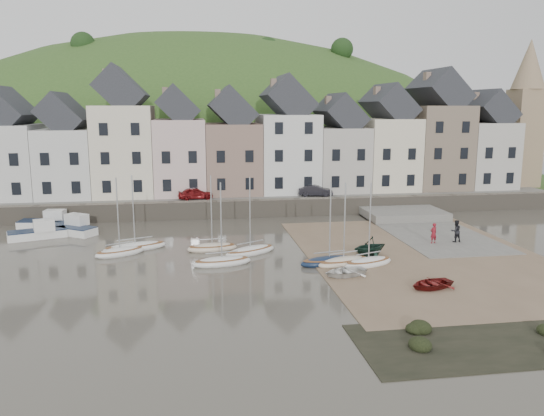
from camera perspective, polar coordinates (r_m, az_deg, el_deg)
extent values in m
plane|color=#4A443A|center=(40.01, 1.30, -5.82)|extent=(160.00, 160.00, 0.00)
cube|color=#345421|center=(70.88, -3.18, 2.10)|extent=(90.00, 30.00, 1.50)
cube|color=slate|center=(59.46, -2.11, 1.21)|extent=(70.00, 7.00, 0.10)
cube|color=slate|center=(56.15, -1.69, -0.03)|extent=(70.00, 1.20, 1.80)
cube|color=brown|center=(43.22, 15.88, -4.93)|extent=(18.00, 26.00, 0.06)
cube|color=slate|center=(51.89, 16.27, -2.31)|extent=(8.00, 18.00, 0.12)
ellipsoid|color=#345421|center=(102.10, -7.41, -6.07)|extent=(134.40, 84.00, 84.00)
cylinder|color=#382619|center=(87.36, -19.40, 14.50)|extent=(0.50, 0.50, 3.00)
sphere|color=#213D19|center=(87.58, -19.50, 16.13)|extent=(3.60, 3.60, 3.60)
cylinder|color=#382619|center=(90.00, -9.83, 14.81)|extent=(0.50, 0.50, 3.00)
sphere|color=#213D19|center=(90.22, -9.88, 16.40)|extent=(3.60, 3.60, 3.60)
cylinder|color=#382619|center=(88.91, -0.47, 15.02)|extent=(0.50, 0.50, 3.00)
sphere|color=#213D19|center=(89.13, -0.48, 16.62)|extent=(3.60, 3.60, 3.60)
cylinder|color=#382619|center=(90.44, 7.43, 14.86)|extent=(0.50, 0.50, 3.00)
sphere|color=#213D19|center=(90.65, 7.47, 16.43)|extent=(3.60, 3.60, 3.60)
cube|color=silver|center=(64.98, -26.02, 4.46)|extent=(6.00, 8.00, 8.00)
cube|color=silver|center=(63.49, -20.86, 4.49)|extent=(5.80, 8.00, 7.50)
cube|color=gray|center=(63.51, -22.57, 10.42)|extent=(0.60, 0.90, 1.40)
cube|color=beige|center=(62.37, -15.38, 5.86)|extent=(6.40, 8.00, 10.00)
cube|color=gray|center=(62.47, -17.26, 13.33)|extent=(0.60, 0.90, 1.40)
cube|color=beige|center=(62.03, -9.77, 5.37)|extent=(5.60, 8.00, 8.50)
cube|color=gray|center=(61.82, -11.31, 11.87)|extent=(0.60, 0.90, 1.40)
cube|color=#866A5C|center=(62.22, -4.25, 5.28)|extent=(6.20, 8.00, 8.00)
cube|color=gray|center=(61.85, -5.81, 11.83)|extent=(0.60, 0.90, 1.40)
cube|color=silver|center=(63.00, 1.63, 5.83)|extent=(6.60, 8.00, 9.00)
cube|color=gray|center=(62.54, 0.14, 12.98)|extent=(0.60, 0.90, 1.40)
cube|color=#B6B0A6|center=(64.48, 7.12, 5.20)|extent=(5.80, 8.00, 7.50)
cube|color=gray|center=(63.80, 5.98, 11.17)|extent=(0.60, 0.90, 1.40)
cube|color=beige|center=(66.29, 12.11, 5.63)|extent=(6.00, 8.00, 8.50)
cube|color=gray|center=(65.55, 11.11, 11.98)|extent=(0.60, 0.90, 1.40)
cube|color=#7B6A59|center=(68.69, 17.05, 6.20)|extent=(6.40, 8.00, 10.00)
cube|color=gray|center=(67.92, 16.19, 13.15)|extent=(0.60, 0.90, 1.40)
cube|color=beige|center=(71.64, 21.46, 5.29)|extent=(5.80, 8.00, 8.00)
cube|color=gray|center=(70.69, 20.82, 10.90)|extent=(0.60, 0.90, 1.40)
cube|color=#997F60|center=(74.36, 25.20, 6.74)|extent=(3.50, 3.50, 12.00)
cone|color=#997F60|center=(74.43, 25.76, 13.65)|extent=(4.00, 4.00, 6.00)
ellipsoid|color=white|center=(44.74, -14.37, -4.10)|extent=(5.40, 3.20, 0.84)
ellipsoid|color=brown|center=(44.68, -14.38, -3.83)|extent=(4.96, 2.92, 0.20)
cylinder|color=#B2B5B7|center=(44.06, -14.56, -0.20)|extent=(0.10, 0.10, 5.60)
cylinder|color=#B2B5B7|center=(44.56, -14.42, -3.17)|extent=(2.71, 1.06, 0.08)
ellipsoid|color=white|center=(43.53, -15.89, -4.59)|extent=(4.19, 3.10, 0.84)
ellipsoid|color=brown|center=(43.47, -15.91, -4.31)|extent=(3.84, 2.84, 0.20)
cylinder|color=#B2B5B7|center=(42.83, -16.11, -0.59)|extent=(0.10, 0.10, 5.60)
cylinder|color=#B2B5B7|center=(43.34, -15.95, -3.63)|extent=(1.97, 1.04, 0.08)
ellipsoid|color=beige|center=(43.44, -6.40, -4.27)|extent=(4.17, 1.91, 0.84)
ellipsoid|color=brown|center=(43.39, -6.40, -3.99)|extent=(3.84, 1.73, 0.20)
cylinder|color=#B2B5B7|center=(42.75, -6.48, -0.25)|extent=(0.10, 0.10, 5.60)
cylinder|color=#B2B5B7|center=(43.25, -6.42, -3.31)|extent=(2.22, 0.31, 0.08)
ellipsoid|color=white|center=(39.52, -5.37, -5.77)|extent=(4.58, 2.24, 0.84)
ellipsoid|color=brown|center=(39.46, -5.37, -5.47)|extent=(4.21, 2.04, 0.20)
cylinder|color=#B2B5B7|center=(38.75, -5.45, -1.37)|extent=(0.10, 0.10, 5.60)
cylinder|color=#B2B5B7|center=(39.31, -5.39, -4.72)|extent=(2.39, 0.50, 0.08)
ellipsoid|color=white|center=(42.23, -2.33, -4.65)|extent=(4.72, 3.49, 0.84)
ellipsoid|color=brown|center=(42.17, -2.33, -4.36)|extent=(4.33, 3.19, 0.20)
cylinder|color=#B2B5B7|center=(41.51, -2.36, -0.52)|extent=(0.10, 0.10, 5.60)
cylinder|color=#B2B5B7|center=(42.03, -2.33, -3.66)|extent=(2.24, 1.26, 0.08)
ellipsoid|color=#13223D|center=(39.68, 6.13, -5.72)|extent=(4.75, 2.29, 0.84)
ellipsoid|color=brown|center=(39.62, 6.14, -5.41)|extent=(4.36, 2.09, 0.20)
cylinder|color=#B2B5B7|center=(38.92, 6.22, -1.34)|extent=(0.10, 0.10, 5.60)
cylinder|color=#B2B5B7|center=(39.48, 6.15, -4.67)|extent=(2.48, 0.53, 0.08)
ellipsoid|color=white|center=(39.78, 10.24, -5.79)|extent=(4.34, 2.80, 0.84)
ellipsoid|color=brown|center=(39.71, 10.25, -5.49)|extent=(3.98, 2.56, 0.20)
cylinder|color=#B2B5B7|center=(39.02, 10.39, -1.42)|extent=(0.10, 0.10, 5.60)
cylinder|color=#B2B5B7|center=(39.57, 10.27, -4.75)|extent=(2.13, 0.84, 0.08)
ellipsoid|color=beige|center=(39.64, 7.63, -5.77)|extent=(4.50, 2.66, 0.84)
ellipsoid|color=brown|center=(39.58, 7.64, -5.47)|extent=(4.13, 2.43, 0.20)
cylinder|color=#B2B5B7|center=(38.87, 7.75, -1.39)|extent=(0.10, 0.10, 5.60)
cylinder|color=#B2B5B7|center=(39.43, 7.66, -4.73)|extent=(2.26, 0.75, 0.08)
cube|color=white|center=(52.17, -20.87, -2.20)|extent=(5.56, 4.59, 0.70)
cube|color=#13223D|center=(52.10, -20.90, -1.80)|extent=(5.50, 4.56, 0.08)
cube|color=white|center=(52.32, -20.09, -1.16)|extent=(2.29, 2.10, 1.00)
cube|color=white|center=(51.43, -23.73, -2.59)|extent=(5.11, 3.20, 0.70)
cube|color=#13223D|center=(51.36, -23.76, -2.18)|extent=(5.04, 3.22, 0.08)
cube|color=white|center=(50.86, -23.13, -1.70)|extent=(1.99, 1.69, 1.00)
cube|color=white|center=(55.43, -22.85, -1.61)|extent=(5.42, 2.50, 0.70)
cube|color=#13223D|center=(55.36, -22.88, -1.23)|extent=(5.32, 2.53, 0.08)
cube|color=white|center=(55.20, -22.11, -0.70)|extent=(1.99, 1.47, 1.00)
imported|color=white|center=(36.99, 7.76, -6.71)|extent=(3.45, 2.80, 0.63)
imported|color=black|center=(41.87, 10.38, -4.04)|extent=(3.68, 3.45, 1.56)
imported|color=maroon|center=(35.74, 16.59, -7.71)|extent=(3.44, 2.86, 0.62)
imported|color=maroon|center=(46.82, 16.83, -2.58)|extent=(0.72, 0.56, 1.73)
imported|color=black|center=(47.84, 18.99, -2.34)|extent=(0.99, 0.82, 1.88)
imported|color=maroon|center=(57.99, -8.16, 1.55)|extent=(3.87, 1.94, 1.27)
imported|color=black|center=(59.57, 4.68, 1.85)|extent=(3.96, 2.05, 1.24)
cube|color=black|center=(29.38, 22.76, -12.94)|extent=(14.00, 6.00, 0.05)
ellipsoid|color=black|center=(27.30, 15.50, -13.87)|extent=(1.11, 1.22, 0.72)
ellipsoid|color=black|center=(29.04, 14.95, -12.38)|extent=(0.92, 1.01, 0.60)
ellipsoid|color=black|center=(29.21, 15.54, -12.18)|extent=(1.14, 1.25, 0.74)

